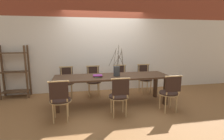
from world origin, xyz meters
The scene contains 13 objects.
ground_plane centered at (0.00, 0.00, 0.00)m, with size 16.00×16.00×0.00m, color olive.
wall_rear centered at (0.00, 1.29, 1.60)m, with size 12.00×0.06×3.20m.
dining_table centered at (0.00, 0.00, 0.65)m, with size 2.88×0.81×0.74m.
chair_near_leftend centered at (-1.22, -0.74, 0.48)m, with size 0.44×0.44×0.88m.
chair_near_left centered at (0.01, -0.74, 0.48)m, with size 0.44×0.44×0.88m.
chair_near_center centered at (1.20, -0.74, 0.48)m, with size 0.44×0.44×0.88m.
chair_far_leftend centered at (-1.17, 0.74, 0.48)m, with size 0.44×0.44×0.88m.
chair_far_left centered at (-0.41, 0.74, 0.48)m, with size 0.44×0.44×0.88m.
chair_far_center centered at (0.41, 0.74, 0.48)m, with size 0.44×0.44×0.88m.
chair_far_right centered at (1.18, 0.74, 0.48)m, with size 0.44×0.44×0.88m.
vase_centerpiece centered at (0.11, -0.04, 0.88)m, with size 0.39×0.39×0.78m.
book_stack centered at (-0.37, -0.04, 0.77)m, with size 0.24×0.20×0.05m.
shelving_rack centered at (-2.61, 1.04, 0.74)m, with size 0.76×0.36×1.49m.
Camera 1 is at (-0.84, -4.24, 1.69)m, focal length 28.00 mm.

